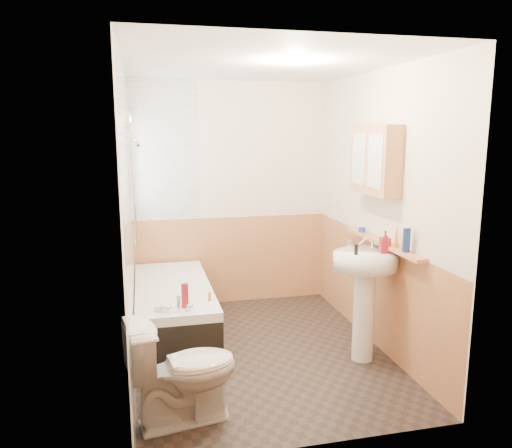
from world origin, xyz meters
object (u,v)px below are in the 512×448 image
Objects in this scene: bathtub at (174,310)px; sink at (365,283)px; medicine_cabinet at (375,160)px; toilet at (183,371)px; pine_shelf at (382,243)px.

bathtub is 1.54× the size of sink.
toilet is at bearing -154.51° from medicine_cabinet.
bathtub is 2.49× the size of medicine_cabinet.
toilet is 2.04m from pine_shelf.
pine_shelf is (1.77, -0.73, 0.73)m from bathtub.
sink reaches higher than pine_shelf.
bathtub is at bearing 159.73° from sink.
toilet is (-0.03, -1.44, 0.09)m from bathtub.
bathtub is 1.44m from toilet.
toilet reaches higher than bathtub.
toilet is 0.58× the size of pine_shelf.
medicine_cabinet reaches higher than pine_shelf.
sink is 1.07m from medicine_cabinet.
medicine_cabinet reaches higher than sink.
toilet is 1.12× the size of medicine_cabinet.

